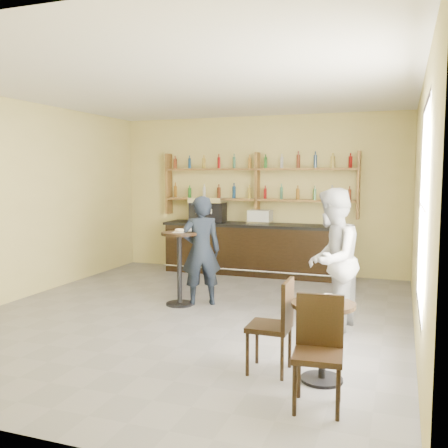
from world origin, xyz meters
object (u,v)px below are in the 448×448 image
(chair_west, at_px, (269,326))
(pastry_case, at_px, (260,217))
(bar_counter, at_px, (256,249))
(cafe_table, at_px, (323,342))
(patron_second, at_px, (332,260))
(pedestal_table, at_px, (179,269))
(man_main, at_px, (201,250))
(chair_south, at_px, (318,354))
(espresso_machine, at_px, (208,210))

(chair_west, bearing_deg, pastry_case, -163.52)
(pastry_case, bearing_deg, bar_counter, -178.30)
(pastry_case, bearing_deg, cafe_table, -65.93)
(patron_second, bearing_deg, pedestal_table, -93.12)
(cafe_table, bearing_deg, pedestal_table, 139.80)
(pedestal_table, distance_m, man_main, 0.43)
(chair_west, bearing_deg, bar_counter, -162.60)
(pedestal_table, bearing_deg, chair_south, -46.73)
(man_main, bearing_deg, pedestal_table, -2.33)
(pedestal_table, relative_size, man_main, 0.67)
(man_main, distance_m, patron_second, 2.17)
(bar_counter, relative_size, pedestal_table, 3.34)
(chair_west, distance_m, patron_second, 1.72)
(pedestal_table, height_order, chair_west, pedestal_table)
(pastry_case, xyz_separation_m, cafe_table, (1.99, -4.83, -0.77))
(espresso_machine, bearing_deg, bar_counter, -6.70)
(patron_second, bearing_deg, cafe_table, 12.94)
(pastry_case, relative_size, man_main, 0.27)
(bar_counter, distance_m, cafe_table, 5.26)
(bar_counter, relative_size, chair_south, 3.93)
(pastry_case, relative_size, patron_second, 0.25)
(cafe_table, xyz_separation_m, chair_west, (-0.55, 0.05, 0.09))
(pedestal_table, bearing_deg, chair_west, -46.56)
(pedestal_table, bearing_deg, pastry_case, 78.89)
(pastry_case, height_order, patron_second, patron_second)
(espresso_machine, relative_size, man_main, 0.42)
(patron_second, bearing_deg, bar_counter, -140.75)
(espresso_machine, bearing_deg, pastry_case, -6.70)
(bar_counter, xyz_separation_m, patron_second, (1.93, -3.17, 0.41))
(espresso_machine, bearing_deg, chair_south, -66.50)
(espresso_machine, relative_size, cafe_table, 0.90)
(chair_west, bearing_deg, man_main, -143.42)
(chair_west, bearing_deg, pedestal_table, -136.81)
(bar_counter, bearing_deg, espresso_machine, 180.00)
(espresso_machine, bearing_deg, patron_second, -53.58)
(chair_south, bearing_deg, pastry_case, 105.09)
(cafe_table, bearing_deg, chair_west, 174.81)
(pedestal_table, xyz_separation_m, patron_second, (2.37, -0.46, 0.36))
(cafe_table, distance_m, chair_west, 0.56)
(espresso_machine, xyz_separation_m, chair_south, (3.16, -5.43, -0.80))
(bar_counter, bearing_deg, pedestal_table, -99.39)
(bar_counter, distance_m, patron_second, 3.73)
(pastry_case, distance_m, patron_second, 3.67)
(cafe_table, relative_size, patron_second, 0.42)
(espresso_machine, distance_m, pastry_case, 1.13)
(pastry_case, xyz_separation_m, man_main, (-0.23, -2.55, -0.32))
(cafe_table, xyz_separation_m, patron_second, (-0.15, 1.66, 0.53))
(espresso_machine, relative_size, pastry_case, 1.54)
(espresso_machine, xyz_separation_m, man_main, (0.89, -2.55, -0.44))
(man_main, xyz_separation_m, cafe_table, (2.22, -2.28, -0.45))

